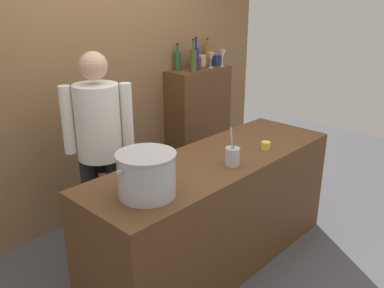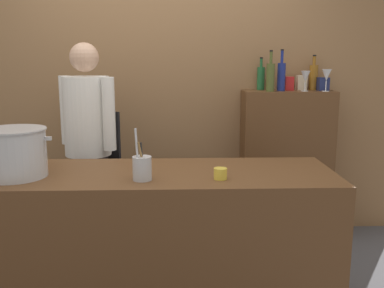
{
  "view_description": "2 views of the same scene",
  "coord_description": "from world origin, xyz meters",
  "px_view_note": "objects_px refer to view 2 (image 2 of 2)",
  "views": [
    {
      "loc": [
        -2.16,
        -1.79,
        2.05
      ],
      "look_at": [
        0.04,
        0.28,
        0.93
      ],
      "focal_mm": 38.18,
      "sensor_mm": 36.0,
      "label": 1
    },
    {
      "loc": [
        0.17,
        -2.47,
        1.55
      ],
      "look_at": [
        0.26,
        0.29,
        1.01
      ],
      "focal_mm": 40.96,
      "sensor_mm": 36.0,
      "label": 2
    }
  ],
  "objects_px": {
    "chef": "(88,138)",
    "wine_bottle_cobalt": "(281,76)",
    "spice_tin_cream": "(301,83)",
    "spice_tin_navy": "(323,84)",
    "utensil_crock": "(142,168)",
    "wine_bottle_green": "(261,78)",
    "spice_tin_red": "(289,84)",
    "wine_glass_short": "(305,77)",
    "butter_jar": "(220,174)",
    "wine_bottle_amber": "(313,77)",
    "stockpot_large": "(14,153)",
    "wine_glass_tall": "(327,76)",
    "wine_bottle_olive": "(270,76)"
  },
  "relations": [
    {
      "from": "stockpot_large",
      "to": "wine_glass_tall",
      "type": "height_order",
      "value": "wine_glass_tall"
    },
    {
      "from": "butter_jar",
      "to": "spice_tin_navy",
      "type": "height_order",
      "value": "spice_tin_navy"
    },
    {
      "from": "chef",
      "to": "wine_bottle_amber",
      "type": "relative_size",
      "value": 5.62
    },
    {
      "from": "wine_bottle_cobalt",
      "to": "wine_glass_short",
      "type": "bearing_deg",
      "value": -13.76
    },
    {
      "from": "spice_tin_cream",
      "to": "spice_tin_red",
      "type": "bearing_deg",
      "value": -158.35
    },
    {
      "from": "spice_tin_cream",
      "to": "spice_tin_navy",
      "type": "distance_m",
      "value": 0.18
    },
    {
      "from": "wine_glass_tall",
      "to": "spice_tin_red",
      "type": "relative_size",
      "value": 1.57
    },
    {
      "from": "chef",
      "to": "utensil_crock",
      "type": "xyz_separation_m",
      "value": [
        0.47,
        -0.93,
        0.0
      ]
    },
    {
      "from": "spice_tin_red",
      "to": "stockpot_large",
      "type": "bearing_deg",
      "value": -144.9
    },
    {
      "from": "wine_bottle_olive",
      "to": "wine_bottle_cobalt",
      "type": "height_order",
      "value": "wine_bottle_cobalt"
    },
    {
      "from": "wine_bottle_amber",
      "to": "wine_bottle_olive",
      "type": "bearing_deg",
      "value": -157.66
    },
    {
      "from": "chef",
      "to": "spice_tin_cream",
      "type": "xyz_separation_m",
      "value": [
        1.73,
        0.51,
        0.38
      ]
    },
    {
      "from": "spice_tin_navy",
      "to": "utensil_crock",
      "type": "bearing_deg",
      "value": -136.21
    },
    {
      "from": "wine_bottle_amber",
      "to": "butter_jar",
      "type": "bearing_deg",
      "value": -122.97
    },
    {
      "from": "butter_jar",
      "to": "wine_glass_short",
      "type": "relative_size",
      "value": 0.44
    },
    {
      "from": "spice_tin_red",
      "to": "wine_bottle_green",
      "type": "bearing_deg",
      "value": 163.96
    },
    {
      "from": "stockpot_large",
      "to": "butter_jar",
      "type": "bearing_deg",
      "value": -4.5
    },
    {
      "from": "wine_bottle_amber",
      "to": "utensil_crock",
      "type": "bearing_deg",
      "value": -133.34
    },
    {
      "from": "chef",
      "to": "spice_tin_red",
      "type": "bearing_deg",
      "value": -129.39
    },
    {
      "from": "wine_glass_short",
      "to": "wine_glass_tall",
      "type": "relative_size",
      "value": 0.93
    },
    {
      "from": "butter_jar",
      "to": "wine_bottle_amber",
      "type": "height_order",
      "value": "wine_bottle_amber"
    },
    {
      "from": "wine_bottle_amber",
      "to": "spice_tin_cream",
      "type": "distance_m",
      "value": 0.11
    },
    {
      "from": "utensil_crock",
      "to": "wine_glass_short",
      "type": "distance_m",
      "value": 1.84
    },
    {
      "from": "wine_glass_short",
      "to": "stockpot_large",
      "type": "bearing_deg",
      "value": -148.64
    },
    {
      "from": "chef",
      "to": "stockpot_large",
      "type": "height_order",
      "value": "chef"
    },
    {
      "from": "chef",
      "to": "wine_glass_tall",
      "type": "relative_size",
      "value": 9.16
    },
    {
      "from": "wine_bottle_green",
      "to": "spice_tin_navy",
      "type": "bearing_deg",
      "value": -10.74
    },
    {
      "from": "wine_bottle_amber",
      "to": "wine_glass_tall",
      "type": "relative_size",
      "value": 1.63
    },
    {
      "from": "wine_bottle_olive",
      "to": "spice_tin_red",
      "type": "height_order",
      "value": "wine_bottle_olive"
    },
    {
      "from": "wine_bottle_olive",
      "to": "wine_glass_short",
      "type": "distance_m",
      "value": 0.29
    },
    {
      "from": "chef",
      "to": "wine_glass_tall",
      "type": "bearing_deg",
      "value": -135.55
    },
    {
      "from": "utensil_crock",
      "to": "wine_glass_tall",
      "type": "relative_size",
      "value": 1.58
    },
    {
      "from": "wine_glass_tall",
      "to": "wine_bottle_green",
      "type": "bearing_deg",
      "value": 158.14
    },
    {
      "from": "spice_tin_red",
      "to": "chef",
      "type": "bearing_deg",
      "value": -164.01
    },
    {
      "from": "stockpot_large",
      "to": "wine_glass_tall",
      "type": "distance_m",
      "value": 2.45
    },
    {
      "from": "chef",
      "to": "butter_jar",
      "type": "xyz_separation_m",
      "value": [
        0.9,
        -0.93,
        -0.03
      ]
    },
    {
      "from": "wine_glass_short",
      "to": "chef",
      "type": "bearing_deg",
      "value": -168.35
    },
    {
      "from": "wine_bottle_olive",
      "to": "wine_glass_tall",
      "type": "xyz_separation_m",
      "value": [
        0.46,
        -0.02,
        0.01
      ]
    },
    {
      "from": "butter_jar",
      "to": "chef",
      "type": "bearing_deg",
      "value": 134.07
    },
    {
      "from": "chef",
      "to": "stockpot_large",
      "type": "distance_m",
      "value": 0.87
    },
    {
      "from": "wine_bottle_green",
      "to": "wine_bottle_amber",
      "type": "height_order",
      "value": "wine_bottle_amber"
    },
    {
      "from": "chef",
      "to": "spice_tin_red",
      "type": "relative_size",
      "value": 14.43
    },
    {
      "from": "wine_bottle_green",
      "to": "spice_tin_red",
      "type": "xyz_separation_m",
      "value": [
        0.23,
        -0.07,
        -0.05
      ]
    },
    {
      "from": "spice_tin_cream",
      "to": "chef",
      "type": "bearing_deg",
      "value": -163.61
    },
    {
      "from": "utensil_crock",
      "to": "spice_tin_red",
      "type": "xyz_separation_m",
      "value": [
        1.14,
        1.39,
        0.37
      ]
    },
    {
      "from": "wine_bottle_olive",
      "to": "spice_tin_red",
      "type": "bearing_deg",
      "value": 32.83
    },
    {
      "from": "chef",
      "to": "wine_bottle_cobalt",
      "type": "distance_m",
      "value": 1.64
    },
    {
      "from": "wine_bottle_cobalt",
      "to": "stockpot_large",
      "type": "bearing_deg",
      "value": -144.99
    },
    {
      "from": "butter_jar",
      "to": "wine_bottle_amber",
      "type": "relative_size",
      "value": 0.25
    },
    {
      "from": "butter_jar",
      "to": "wine_glass_tall",
      "type": "height_order",
      "value": "wine_glass_tall"
    }
  ]
}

